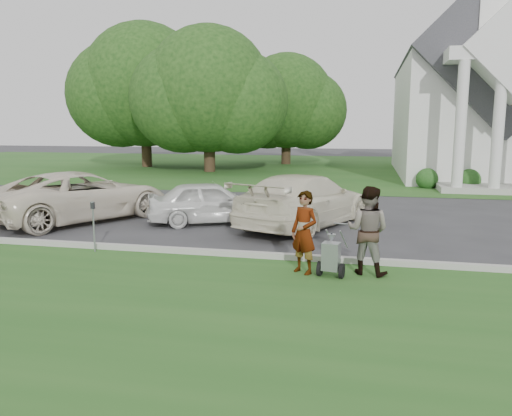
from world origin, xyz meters
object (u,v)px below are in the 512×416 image
(striping_cart, at_px, (331,257))
(car_b, at_px, (211,202))
(tree_far, at_px, (144,91))
(person_right, at_px, (368,231))
(church, at_px, (478,79))
(person_left, at_px, (304,233))
(parking_meter_near, at_px, (93,221))
(tree_back, at_px, (286,106))
(tree_left, at_px, (208,96))
(car_c, at_px, (305,200))
(car_a, at_px, (81,196))

(striping_cart, distance_m, car_b, 6.57)
(tree_far, xyz_separation_m, person_right, (16.58, -25.19, -4.76))
(church, relative_size, tree_far, 2.07)
(striping_cart, relative_size, person_left, 0.64)
(tree_far, xyz_separation_m, car_b, (11.67, -20.52, -5.01))
(striping_cart, bearing_deg, parking_meter_near, -177.77)
(church, xyz_separation_m, striping_cart, (-7.15, -23.69, -5.52))
(church, distance_m, tree_back, 14.77)
(tree_left, relative_size, car_c, 1.88)
(car_a, xyz_separation_m, car_b, (4.31, 0.46, -0.13))
(tree_far, bearing_deg, striping_cart, -58.19)
(tree_back, bearing_deg, striping_cart, -79.15)
(tree_left, distance_m, person_left, 24.64)
(tree_back, distance_m, car_a, 26.41)
(church, bearing_deg, person_right, -105.43)
(person_right, bearing_deg, car_b, -27.00)
(person_right, xyz_separation_m, car_a, (-9.22, 4.20, -0.11))
(tree_far, bearing_deg, tree_left, -26.56)
(tree_back, bearing_deg, parking_meter_near, -89.99)
(tree_left, xyz_separation_m, car_c, (8.67, -17.38, -4.29))
(parking_meter_near, xyz_separation_m, car_b, (1.66, 4.23, -0.12))
(striping_cart, bearing_deg, person_left, 176.93)
(striping_cart, height_order, person_left, person_left)
(tree_far, xyz_separation_m, car_c, (14.67, -20.38, -4.87))
(parking_meter_near, bearing_deg, person_right, -3.79)
(church, height_order, tree_left, church)
(tree_left, relative_size, car_a, 1.81)
(striping_cart, bearing_deg, tree_left, 123.76)
(tree_far, xyz_separation_m, tree_back, (10.00, 5.00, -0.97))
(tree_left, xyz_separation_m, person_left, (9.28, -22.43, -4.23))
(tree_far, distance_m, parking_meter_near, 27.14)
(person_left, xyz_separation_m, car_b, (-3.61, 4.91, -0.19))
(tree_back, relative_size, car_c, 1.71)
(striping_cart, relative_size, person_right, 0.60)
(tree_left, height_order, person_left, tree_left)
(church, relative_size, striping_cart, 21.63)
(tree_left, distance_m, car_a, 18.54)
(parking_meter_near, relative_size, car_c, 0.23)
(church, xyz_separation_m, person_left, (-7.73, -23.56, -5.06))
(tree_back, height_order, person_left, tree_back)
(person_right, distance_m, car_c, 5.18)
(tree_far, relative_size, car_b, 2.91)
(tree_far, relative_size, person_right, 6.27)
(church, distance_m, car_a, 25.23)
(tree_left, distance_m, person_right, 24.93)
(car_a, bearing_deg, parking_meter_near, 153.68)
(parking_meter_near, xyz_separation_m, car_a, (-2.65, 3.77, 0.02))
(person_right, height_order, car_c, person_right)
(car_a, bearing_deg, tree_left, -57.08)
(church, relative_size, tree_left, 2.27)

